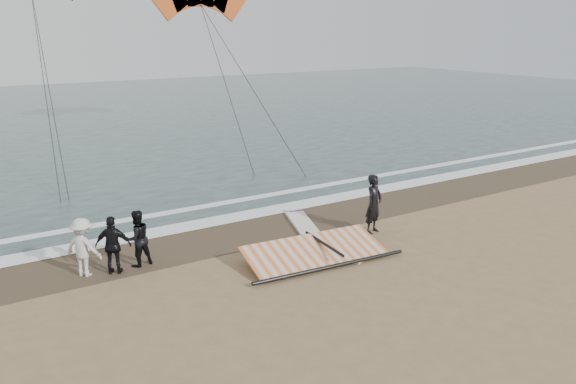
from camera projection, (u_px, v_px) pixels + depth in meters
name	position (u px, v px, depth m)	size (l,w,h in m)	color
ground	(347.00, 278.00, 14.68)	(120.00, 120.00, 0.00)	#8C704C
sea	(74.00, 116.00, 41.55)	(120.00, 54.00, 0.02)	#233838
wet_sand	(263.00, 228.00, 18.35)	(120.00, 2.80, 0.01)	#4C3D2B
foam_near	(243.00, 216.00, 19.48)	(120.00, 0.90, 0.01)	white
foam_far	(222.00, 203.00, 20.86)	(120.00, 0.45, 0.01)	white
man_main	(374.00, 204.00, 17.73)	(0.69, 0.45, 1.90)	black
board_white	(328.00, 252.00, 16.31)	(0.62, 2.22, 0.09)	white
board_cream	(303.00, 224.00, 18.57)	(0.65, 2.43, 0.10)	silver
trio_cluster	(109.00, 244.00, 14.86)	(2.39, 1.28, 1.60)	black
sail_rig	(310.00, 253.00, 15.82)	(4.67, 2.06, 0.51)	black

